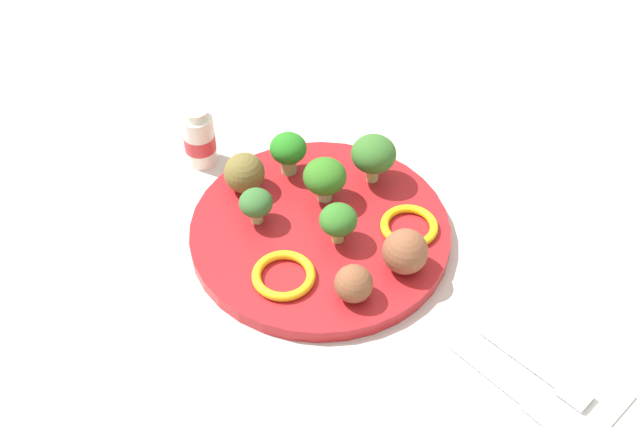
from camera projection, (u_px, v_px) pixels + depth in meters
ground_plane at (320, 237)px, 0.87m from camera, size 4.00×4.00×0.00m
plate at (320, 232)px, 0.86m from camera, size 0.28×0.28×0.02m
broccoli_floret_mid_right at (340, 219)px, 0.82m from camera, size 0.04×0.04×0.05m
broccoli_floret_front_right at (256, 203)px, 0.84m from camera, size 0.04×0.04×0.04m
broccoli_floret_far_rim at (374, 155)px, 0.88m from camera, size 0.05×0.05×0.06m
broccoli_floret_near_rim at (288, 150)px, 0.89m from camera, size 0.04×0.04×0.05m
broccoli_floret_center at (325, 177)px, 0.86m from camera, size 0.05×0.05×0.05m
meatball_center at (354, 284)px, 0.78m from camera, size 0.04×0.04×0.04m
meatball_back_left at (244, 173)px, 0.88m from camera, size 0.05×0.05×0.05m
meatball_front_left at (405, 252)px, 0.80m from camera, size 0.05×0.05×0.05m
pepper_ring_near_rim at (284, 275)px, 0.80m from camera, size 0.08×0.08×0.01m
pepper_ring_front_left at (409, 226)px, 0.85m from camera, size 0.08×0.08×0.01m
napkin at (520, 378)px, 0.74m from camera, size 0.17×0.12×0.01m
fork at (540, 369)px, 0.74m from camera, size 0.12×0.02×0.01m
knife at (516, 392)px, 0.72m from camera, size 0.15×0.02×0.01m
yogurt_bottle at (199, 139)px, 0.93m from camera, size 0.04×0.04×0.08m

